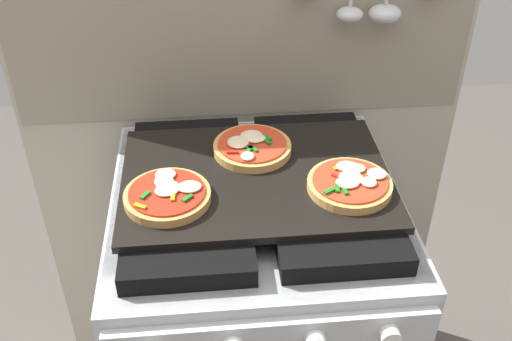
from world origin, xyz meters
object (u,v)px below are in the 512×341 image
(pizza_right, at_px, (350,183))
(pizza_center, at_px, (250,147))
(stove, at_px, (256,327))
(baking_tray, at_px, (256,178))
(pizza_left, at_px, (168,194))

(pizza_right, distance_m, pizza_center, 0.24)
(stove, relative_size, baking_tray, 1.67)
(pizza_left, bearing_deg, baking_tray, 20.38)
(pizza_right, bearing_deg, pizza_left, -179.76)
(pizza_center, bearing_deg, pizza_left, -138.74)
(stove, xyz_separation_m, baking_tray, (0.00, 0.00, 0.46))
(pizza_left, distance_m, pizza_right, 0.35)
(stove, distance_m, baking_tray, 0.46)
(pizza_center, bearing_deg, stove, -86.53)
(pizza_center, bearing_deg, pizza_right, -38.68)
(stove, bearing_deg, baking_tray, 90.00)
(stove, xyz_separation_m, pizza_center, (-0.01, 0.09, 0.48))
(pizza_right, xyz_separation_m, pizza_center, (-0.18, 0.15, -0.00))
(baking_tray, bearing_deg, stove, -90.00)
(stove, distance_m, pizza_left, 0.51)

